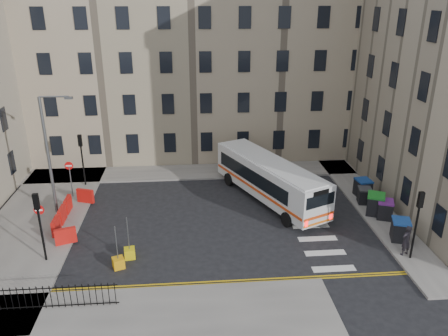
{
  "coord_description": "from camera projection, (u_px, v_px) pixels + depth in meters",
  "views": [
    {
      "loc": [
        -3.73,
        -25.73,
        14.09
      ],
      "look_at": [
        -1.42,
        1.99,
        3.0
      ],
      "focal_mm": 35.0,
      "sensor_mm": 36.0,
      "label": 1
    }
  ],
  "objects": [
    {
      "name": "roadworks_barriers",
      "position": [
        68.0,
        214.0,
        28.63
      ],
      "size": [
        1.66,
        6.26,
        1.0
      ],
      "color": "red",
      "rests_on": "pavement_west"
    },
    {
      "name": "wheelie_bin_c",
      "position": [
        375.0,
        204.0,
        29.57
      ],
      "size": [
        1.55,
        1.64,
        1.42
      ],
      "rotation": [
        0.0,
        0.0,
        -0.43
      ],
      "color": "black",
      "rests_on": "pavement_east"
    },
    {
      "name": "bollard_chevron",
      "position": [
        130.0,
        253.0,
        24.98
      ],
      "size": [
        0.69,
        0.69,
        0.6
      ],
      "primitive_type": "cube",
      "rotation": [
        0.0,
        0.0,
        0.16
      ],
      "color": "gold",
      "rests_on": "ground"
    },
    {
      "name": "ground",
      "position": [
        247.0,
        220.0,
        29.32
      ],
      "size": [
        120.0,
        120.0,
        0.0
      ],
      "primitive_type": "plane",
      "color": "black",
      "rests_on": "ground"
    },
    {
      "name": "wheelie_bin_e",
      "position": [
        363.0,
        188.0,
        32.22
      ],
      "size": [
        1.15,
        1.29,
        1.3
      ],
      "rotation": [
        0.0,
        0.0,
        0.12
      ],
      "color": "black",
      "rests_on": "pavement_east"
    },
    {
      "name": "iron_railings",
      "position": [
        35.0,
        298.0,
        20.58
      ],
      "size": [
        7.8,
        0.04,
        1.2
      ],
      "color": "black",
      "rests_on": "pavement_sw"
    },
    {
      "name": "pavement_sw",
      "position": [
        122.0,
        331.0,
        19.5
      ],
      "size": [
        20.0,
        6.0,
        0.15
      ],
      "primitive_type": "cube",
      "color": "slate",
      "rests_on": "ground"
    },
    {
      "name": "pavement_east",
      "position": [
        356.0,
        189.0,
        33.69
      ],
      "size": [
        2.4,
        26.0,
        0.15
      ],
      "primitive_type": "cube",
      "color": "slate",
      "rests_on": "ground"
    },
    {
      "name": "pavement_north",
      "position": [
        163.0,
        173.0,
        36.79
      ],
      "size": [
        36.0,
        3.2,
        0.15
      ],
      "primitive_type": "cube",
      "color": "slate",
      "rests_on": "ground"
    },
    {
      "name": "no_entry_south",
      "position": [
        40.0,
        217.0,
        25.27
      ],
      "size": [
        0.6,
        0.08,
        3.0
      ],
      "color": "#595B5E",
      "rests_on": "pavement_west"
    },
    {
      "name": "pavement_west",
      "position": [
        38.0,
        220.0,
        29.14
      ],
      "size": [
        6.0,
        22.0,
        0.15
      ],
      "primitive_type": "cube",
      "color": "slate",
      "rests_on": "ground"
    },
    {
      "name": "streetlamp",
      "position": [
        48.0,
        154.0,
        28.56
      ],
      "size": [
        0.5,
        0.22,
        8.14
      ],
      "color": "#595B5E",
      "rests_on": "pavement_west"
    },
    {
      "name": "wheelie_bin_a",
      "position": [
        400.0,
        230.0,
        26.45
      ],
      "size": [
        1.35,
        1.45,
        1.31
      ],
      "rotation": [
        0.0,
        0.0,
        -0.32
      ],
      "color": "black",
      "rests_on": "pavement_east"
    },
    {
      "name": "terrace_north",
      "position": [
        151.0,
        59.0,
        39.94
      ],
      "size": [
        38.3,
        10.8,
        17.2
      ],
      "color": "gray",
      "rests_on": "ground"
    },
    {
      "name": "bollard_yellow",
      "position": [
        118.0,
        263.0,
        24.08
      ],
      "size": [
        0.77,
        0.77,
        0.6
      ],
      "primitive_type": "cube",
      "rotation": [
        0.0,
        0.0,
        0.37
      ],
      "color": "orange",
      "rests_on": "ground"
    },
    {
      "name": "traffic_light_sw",
      "position": [
        39.0,
        217.0,
        23.63
      ],
      "size": [
        0.28,
        0.22,
        4.1
      ],
      "color": "black",
      "rests_on": "pavement_west"
    },
    {
      "name": "wheelie_bin_d",
      "position": [
        364.0,
        195.0,
        31.18
      ],
      "size": [
        1.08,
        1.18,
        1.13
      ],
      "rotation": [
        0.0,
        0.0,
        -0.2
      ],
      "color": "black",
      "rests_on": "pavement_east"
    },
    {
      "name": "wheelie_bin_b",
      "position": [
        385.0,
        209.0,
        29.05
      ],
      "size": [
        1.33,
        1.41,
        1.25
      ],
      "rotation": [
        0.0,
        0.0,
        -0.37
      ],
      "color": "black",
      "rests_on": "pavement_east"
    },
    {
      "name": "no_entry_north",
      "position": [
        70.0,
        172.0,
        31.75
      ],
      "size": [
        0.6,
        0.08,
        3.0
      ],
      "color": "#595B5E",
      "rests_on": "pavement_west"
    },
    {
      "name": "traffic_light_nw",
      "position": [
        81.0,
        152.0,
        33.35
      ],
      "size": [
        0.28,
        0.22,
        4.1
      ],
      "color": "black",
      "rests_on": "pavement_west"
    },
    {
      "name": "traffic_light_east",
      "position": [
        418.0,
        215.0,
        23.83
      ],
      "size": [
        0.28,
        0.22,
        4.1
      ],
      "color": "black",
      "rests_on": "pavement_east"
    },
    {
      "name": "pedestrian",
      "position": [
        406.0,
        240.0,
        24.8
      ],
      "size": [
        0.79,
        0.66,
        1.84
      ],
      "primitive_type": "imported",
      "rotation": [
        0.0,
        0.0,
        3.52
      ],
      "color": "black",
      "rests_on": "pavement_east"
    },
    {
      "name": "bus",
      "position": [
        269.0,
        178.0,
        31.56
      ],
      "size": [
        6.81,
        11.03,
        3.0
      ],
      "rotation": [
        0.0,
        0.0,
        0.43
      ],
      "color": "silver",
      "rests_on": "ground"
    }
  ]
}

